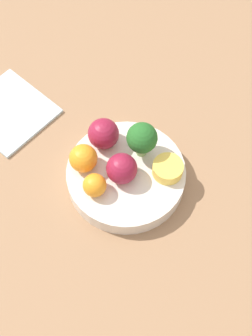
{
  "coord_description": "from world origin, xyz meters",
  "views": [
    {
      "loc": [
        -0.21,
        0.29,
        0.71
      ],
      "look_at": [
        0.0,
        0.0,
        0.06
      ],
      "focal_mm": 50.0,
      "sensor_mm": 36.0,
      "label": 1
    }
  ],
  "objects_px": {
    "bowl": "(126,176)",
    "apple_red": "(124,170)",
    "small_cup": "(168,169)",
    "orange_back": "(83,158)",
    "napkin": "(9,111)",
    "broccoli": "(140,138)",
    "orange_front": "(95,185)",
    "apple_green": "(103,134)"
  },
  "relations": [
    {
      "from": "apple_red",
      "to": "orange_back",
      "type": "height_order",
      "value": "apple_red"
    },
    {
      "from": "napkin",
      "to": "bowl",
      "type": "bearing_deg",
      "value": -177.94
    },
    {
      "from": "bowl",
      "to": "orange_front",
      "type": "distance_m",
      "value": 0.07
    },
    {
      "from": "small_cup",
      "to": "napkin",
      "type": "bearing_deg",
      "value": 8.47
    },
    {
      "from": "orange_back",
      "to": "napkin",
      "type": "height_order",
      "value": "orange_back"
    },
    {
      "from": "broccoli",
      "to": "apple_red",
      "type": "distance_m",
      "value": 0.06
    },
    {
      "from": "apple_green",
      "to": "orange_front",
      "type": "xyz_separation_m",
      "value": [
        -0.04,
        0.08,
        -0.01
      ]
    },
    {
      "from": "apple_red",
      "to": "orange_front",
      "type": "distance_m",
      "value": 0.05
    },
    {
      "from": "orange_back",
      "to": "napkin",
      "type": "bearing_deg",
      "value": -6.32
    },
    {
      "from": "bowl",
      "to": "apple_red",
      "type": "xyz_separation_m",
      "value": [
        -0.0,
        0.01,
        0.04
      ]
    },
    {
      "from": "apple_green",
      "to": "orange_back",
      "type": "height_order",
      "value": "apple_green"
    },
    {
      "from": "apple_green",
      "to": "napkin",
      "type": "xyz_separation_m",
      "value": [
        0.19,
        0.03,
        -0.05
      ]
    },
    {
      "from": "bowl",
      "to": "small_cup",
      "type": "bearing_deg",
      "value": -146.25
    },
    {
      "from": "small_cup",
      "to": "napkin",
      "type": "height_order",
      "value": "small_cup"
    },
    {
      "from": "apple_red",
      "to": "apple_green",
      "type": "xyz_separation_m",
      "value": [
        0.07,
        -0.04,
        0.0
      ]
    },
    {
      "from": "apple_red",
      "to": "apple_green",
      "type": "relative_size",
      "value": 0.97
    },
    {
      "from": "apple_red",
      "to": "napkin",
      "type": "xyz_separation_m",
      "value": [
        0.26,
        -0.0,
        -0.05
      ]
    },
    {
      "from": "broccoli",
      "to": "apple_red",
      "type": "xyz_separation_m",
      "value": [
        -0.01,
        0.05,
        -0.02
      ]
    },
    {
      "from": "apple_red",
      "to": "orange_front",
      "type": "height_order",
      "value": "apple_red"
    },
    {
      "from": "orange_back",
      "to": "broccoli",
      "type": "bearing_deg",
      "value": -128.05
    },
    {
      "from": "broccoli",
      "to": "orange_back",
      "type": "xyz_separation_m",
      "value": [
        0.06,
        0.07,
        -0.02
      ]
    },
    {
      "from": "apple_green",
      "to": "apple_red",
      "type": "bearing_deg",
      "value": 152.14
    },
    {
      "from": "bowl",
      "to": "apple_red",
      "type": "height_order",
      "value": "apple_red"
    },
    {
      "from": "apple_green",
      "to": "orange_front",
      "type": "relative_size",
      "value": 1.37
    },
    {
      "from": "bowl",
      "to": "small_cup",
      "type": "height_order",
      "value": "small_cup"
    },
    {
      "from": "orange_front",
      "to": "small_cup",
      "type": "distance_m",
      "value": 0.12
    },
    {
      "from": "orange_back",
      "to": "small_cup",
      "type": "distance_m",
      "value": 0.13
    },
    {
      "from": "bowl",
      "to": "apple_red",
      "type": "bearing_deg",
      "value": 113.17
    },
    {
      "from": "orange_front",
      "to": "orange_back",
      "type": "height_order",
      "value": "orange_back"
    },
    {
      "from": "bowl",
      "to": "napkin",
      "type": "distance_m",
      "value": 0.25
    },
    {
      "from": "apple_red",
      "to": "napkin",
      "type": "height_order",
      "value": "apple_red"
    },
    {
      "from": "broccoli",
      "to": "orange_front",
      "type": "bearing_deg",
      "value": 81.02
    },
    {
      "from": "apple_red",
      "to": "apple_green",
      "type": "height_order",
      "value": "apple_green"
    },
    {
      "from": "broccoli",
      "to": "orange_back",
      "type": "bearing_deg",
      "value": 51.95
    },
    {
      "from": "apple_red",
      "to": "napkin",
      "type": "bearing_deg",
      "value": -0.51
    },
    {
      "from": "orange_back",
      "to": "small_cup",
      "type": "height_order",
      "value": "orange_back"
    },
    {
      "from": "apple_green",
      "to": "orange_back",
      "type": "distance_m",
      "value": 0.05
    },
    {
      "from": "orange_back",
      "to": "bowl",
      "type": "bearing_deg",
      "value": -153.46
    },
    {
      "from": "orange_front",
      "to": "small_cup",
      "type": "relative_size",
      "value": 0.76
    },
    {
      "from": "bowl",
      "to": "orange_back",
      "type": "bearing_deg",
      "value": 26.54
    },
    {
      "from": "broccoli",
      "to": "orange_front",
      "type": "xyz_separation_m",
      "value": [
        0.02,
        0.1,
        -0.02
      ]
    },
    {
      "from": "apple_red",
      "to": "apple_green",
      "type": "bearing_deg",
      "value": -27.86
    }
  ]
}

